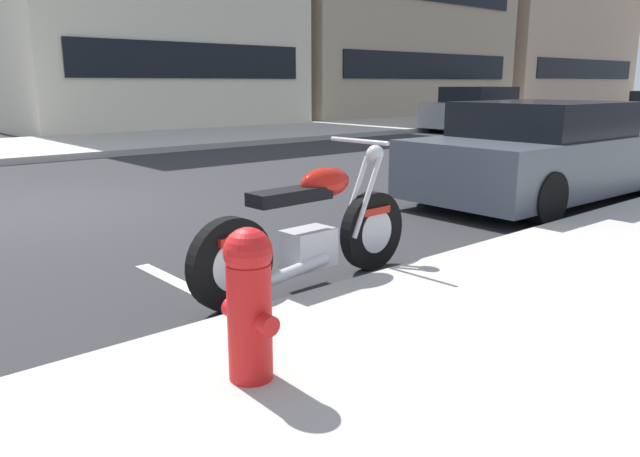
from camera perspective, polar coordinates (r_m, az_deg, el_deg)
ground_plane at (r=8.64m, az=-25.25°, el=1.51°), size 260.00×260.00×0.00m
sidewalk_far_curb at (r=21.18m, az=1.37°, el=9.23°), size 120.00×5.00×0.14m
parking_stall_stripe at (r=4.76m, az=-10.45°, el=-6.21°), size 0.12×2.20×0.01m
parked_motorcycle at (r=4.80m, az=-0.87°, el=-0.39°), size 2.16×0.62×1.14m
parked_car_second_in_row at (r=8.96m, az=20.12°, el=6.45°), size 4.30×1.96×1.34m
car_opposite_curb at (r=21.73m, az=14.44°, el=10.57°), size 4.58×2.00×1.45m
fire_hydrant at (r=3.03m, az=-6.56°, el=-6.61°), size 0.24×0.36×0.77m
townhouse_near_left at (r=31.40m, az=4.46°, el=19.93°), size 12.89×8.17×10.42m
townhouse_behind_pole at (r=43.26m, az=17.50°, el=17.75°), size 13.38×10.24×10.72m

